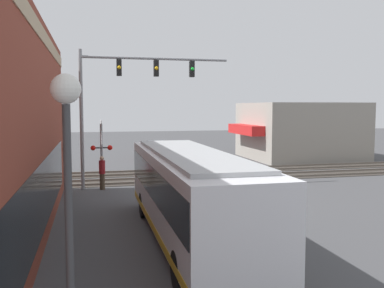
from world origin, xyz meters
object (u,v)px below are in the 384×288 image
object	(u,v)px
pedestrian_near_bus	(218,189)
crossing_signal	(102,148)
streetlamp	(69,211)
parked_car_red	(157,150)
city_bus	(190,191)
pedestrian_at_crossing	(102,172)
parked_car_grey	(172,160)

from	to	relation	value
pedestrian_near_bus	crossing_signal	bearing A→B (deg)	39.94
streetlamp	pedestrian_near_bus	bearing A→B (deg)	-26.84
crossing_signal	parked_car_red	world-z (taller)	crossing_signal
crossing_signal	pedestrian_near_bus	xyz separation A→B (m)	(-5.84, -4.89, -1.40)
city_bus	pedestrian_at_crossing	xyz separation A→B (m)	(9.86, 2.63, -0.74)
crossing_signal	parked_car_red	bearing A→B (deg)	-20.51
parked_car_grey	pedestrian_near_bus	size ratio (longest dim) A/B	2.61
city_bus	parked_car_grey	size ratio (longest dim) A/B	2.46
streetlamp	pedestrian_at_crossing	world-z (taller)	streetlamp
parked_car_grey	parked_car_red	size ratio (longest dim) A/B	1.06
city_bus	parked_car_grey	xyz separation A→B (m)	(16.83, -2.60, -1.03)
parked_car_red	pedestrian_near_bus	bearing A→B (deg)	179.00
crossing_signal	pedestrian_at_crossing	size ratio (longest dim) A/B	2.07
crossing_signal	pedestrian_at_crossing	bearing A→B (deg)	-174.04
streetlamp	parked_car_grey	world-z (taller)	streetlamp
crossing_signal	parked_car_grey	bearing A→B (deg)	-37.22
crossing_signal	parked_car_red	xyz separation A→B (m)	(14.01, -5.24, -1.60)
streetlamp	pedestrian_near_bus	xyz separation A→B (m)	(11.45, -5.79, -2.08)
streetlamp	parked_car_grey	distance (m)	25.07
crossing_signal	pedestrian_near_bus	bearing A→B (deg)	-140.06
city_bus	parked_car_red	world-z (taller)	city_bus
parked_car_red	pedestrian_at_crossing	bearing A→B (deg)	159.60
streetlamp	pedestrian_near_bus	distance (m)	13.00
streetlamp	parked_car_red	size ratio (longest dim) A/B	1.16
parked_car_red	crossing_signal	bearing A→B (deg)	159.49
parked_car_grey	crossing_signal	bearing A→B (deg)	142.78
city_bus	pedestrian_at_crossing	size ratio (longest dim) A/B	6.11
city_bus	parked_car_red	size ratio (longest dim) A/B	2.62
streetlamp	parked_car_red	distance (m)	31.98
parked_car_red	pedestrian_near_bus	distance (m)	19.86
parked_car_red	pedestrian_near_bus	xyz separation A→B (m)	(-19.85, 0.35, 0.20)
parked_car_red	pedestrian_near_bus	world-z (taller)	pedestrian_near_bus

